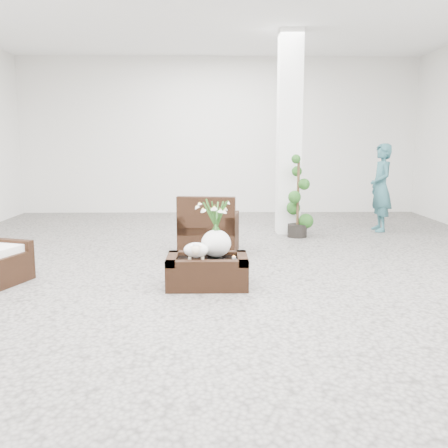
{
  "coord_description": "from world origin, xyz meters",
  "views": [
    {
      "loc": [
        -0.12,
        -6.23,
        1.6
      ],
      "look_at": [
        0.0,
        -0.1,
        0.62
      ],
      "focal_mm": 40.89,
      "sensor_mm": 36.0,
      "label": 1
    }
  ],
  "objects": [
    {
      "name": "ground",
      "position": [
        0.0,
        0.0,
        0.0
      ],
      "size": [
        11.0,
        11.0,
        0.0
      ],
      "primitive_type": "plane",
      "color": "gray",
      "rests_on": "ground"
    },
    {
      "name": "planter_narcissus",
      "position": [
        -0.1,
        -0.56,
        0.71
      ],
      "size": [
        0.44,
        0.44,
        0.8
      ],
      "primitive_type": null,
      "color": "white",
      "rests_on": "coffee_table"
    },
    {
      "name": "topiary",
      "position": [
        1.3,
        2.34,
        0.69
      ],
      "size": [
        0.37,
        0.37,
        1.38
      ],
      "primitive_type": null,
      "color": "#1C4516",
      "rests_on": "ground"
    },
    {
      "name": "sheep_figurine",
      "position": [
        -0.32,
        -0.76,
        0.42
      ],
      "size": [
        0.28,
        0.23,
        0.21
      ],
      "primitive_type": "ellipsoid",
      "color": "white",
      "rests_on": "coffee_table"
    },
    {
      "name": "column",
      "position": [
        1.2,
        2.8,
        1.75
      ],
      "size": [
        0.4,
        0.4,
        3.5
      ],
      "primitive_type": "cube",
      "color": "white",
      "rests_on": "ground"
    },
    {
      "name": "coffee_table",
      "position": [
        -0.2,
        -0.66,
        0.16
      ],
      "size": [
        0.9,
        0.6,
        0.31
      ],
      "primitive_type": "cube",
      "color": "black",
      "rests_on": "ground"
    },
    {
      "name": "tealight",
      "position": [
        0.1,
        -0.64,
        0.33
      ],
      "size": [
        0.04,
        0.04,
        0.03
      ],
      "primitive_type": "cylinder",
      "color": "white",
      "rests_on": "coffee_table"
    },
    {
      "name": "armchair",
      "position": [
        -0.19,
        1.08,
        0.43
      ],
      "size": [
        0.9,
        0.87,
        0.86
      ],
      "primitive_type": "cube",
      "rotation": [
        0.0,
        0.0,
        3.01
      ],
      "color": "black",
      "rests_on": "ground"
    },
    {
      "name": "shopper",
      "position": [
        2.91,
        2.92,
        0.79
      ],
      "size": [
        0.38,
        0.58,
        1.59
      ],
      "primitive_type": "imported",
      "rotation": [
        0.0,
        0.0,
        -1.56
      ],
      "color": "#2C5B62",
      "rests_on": "ground"
    }
  ]
}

